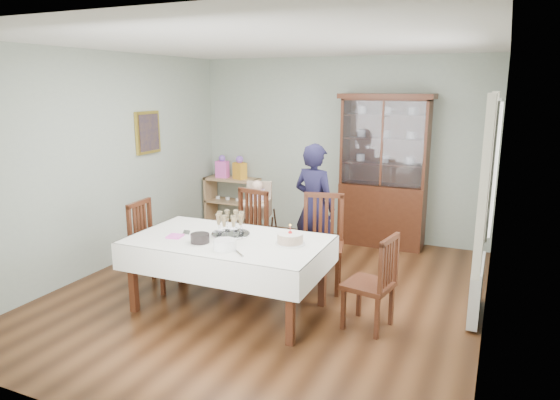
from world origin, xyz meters
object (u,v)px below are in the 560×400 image
Objects in this scene: champagne_tray at (230,228)px; chair_end_left at (156,262)px; chair_far_left at (244,251)px; chair_far_right at (321,261)px; birthday_cake at (290,239)px; sideboard at (232,202)px; dining_table at (229,274)px; woman at (314,207)px; chair_end_right at (370,300)px; gift_bag_orange at (240,169)px; high_chair at (258,226)px; china_cabinet at (384,169)px; gift_bag_pink at (222,167)px.

chair_end_left is at bearing 177.17° from champagne_tray.
chair_far_left is 1.05m from chair_end_left.
birthday_cake is at bearing -107.35° from chair_far_right.
sideboard is 0.86× the size of chair_far_left.
sideboard is (-1.55, 2.83, 0.02)m from dining_table.
sideboard reaches higher than dining_table.
dining_table is 1.26× the size of woman.
woman reaches higher than chair_end_left.
birthday_cake reaches higher than dining_table.
chair_end_right is at bearing 2.40° from champagne_tray.
woman is (1.45, 1.33, 0.50)m from chair_end_left.
chair_far_right reaches higher than chair_end_right.
chair_end_right is (2.99, -2.65, -0.12)m from sideboard.
chair_far_left is at bearing -102.01° from chair_end_right.
gift_bag_orange is at bearing -7.12° from sideboard.
chair_far_left is 0.80m from high_chair.
birthday_cake is (-0.30, -2.70, -0.31)m from china_cabinet.
woman is 1.54× the size of high_chair.
gift_bag_orange is (-1.09, 1.92, 0.66)m from chair_far_left.
gift_bag_pink reaches higher than birthday_cake.
sideboard is 2.95m from chair_far_right.
champagne_tray is (1.52, -2.71, 0.44)m from sideboard.
gift_bag_orange reaches higher than high_chair.
china_cabinet is 2.42× the size of sideboard.
dining_table is 0.93× the size of china_cabinet.
birthday_cake is at bearing -27.60° from chair_far_left.
woman reaches higher than high_chair.
chair_far_left is 1.33m from birthday_cake.
chair_end_right is (1.74, -0.71, -0.03)m from chair_far_left.
birthday_cake is at bearing -96.33° from chair_end_left.
champagne_tray is (-0.98, -2.69, -0.29)m from china_cabinet.
gift_bag_orange is (-0.90, 1.15, 0.56)m from high_chair.
woman is at bearing -31.81° from gift_bag_pink.
china_cabinet reaches higher than birthday_cake.
sideboard is 2.38m from woman.
champagne_tray is at bearing -87.92° from high_chair.
woman is 4.24× the size of gift_bag_orange.
woman reaches higher than sideboard.
high_chair reaches higher than chair_end_left.
chair_end_left reaches higher than dining_table.
gift_bag_orange is (-1.77, 1.30, 0.17)m from woman.
woman is at bearing -34.37° from sideboard.
woman reaches higher than gift_bag_orange.
chair_end_left is at bearing 177.80° from birthday_cake.
high_chair is at bearing 126.28° from birthday_cake.
chair_far_left is at bearing -53.54° from gift_bag_pink.
birthday_cake is (-0.80, -0.08, 0.54)m from chair_end_right.
gift_bag_pink reaches higher than dining_table.
gift_bag_orange is at bearing 116.39° from dining_table.
gift_bag_orange reaches higher than chair_end_right.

